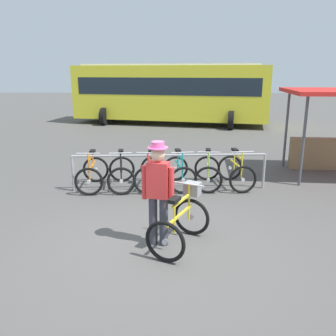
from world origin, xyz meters
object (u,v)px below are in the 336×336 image
Objects in this scene: racked_bike_yellow at (236,172)px; racked_bike_orange at (92,174)px; person_with_featured_bike at (158,190)px; bus_distant at (171,91)px; racked_bike_teal at (179,173)px; racked_bike_black at (122,173)px; racked_bike_red at (150,173)px; featured_bicycle at (182,220)px; racked_bike_lime at (208,172)px.

racked_bike_orange is at bearing -175.75° from racked_bike_yellow.
bus_distant is at bearing 90.47° from person_with_featured_bike.
person_with_featured_bike reaches higher than racked_bike_teal.
person_with_featured_bike is at bearing -69.74° from racked_bike_black.
racked_bike_teal is 1.40m from racked_bike_yellow.
racked_bike_black is 0.98× the size of racked_bike_yellow.
racked_bike_red and racked_bike_yellow have the same top height.
racked_bike_black is 3.21m from featured_bicycle.
racked_bike_teal is (2.09, 0.16, 0.00)m from racked_bike_orange.
racked_bike_orange is 0.90× the size of featured_bicycle.
person_with_featured_bike is at bearing -96.60° from racked_bike_teal.
racked_bike_orange and racked_bike_yellow have the same top height.
racked_bike_yellow is at bearing 4.25° from racked_bike_red.
bus_distant is at bearing 99.99° from racked_bike_yellow.
racked_bike_lime is 0.96× the size of racked_bike_yellow.
racked_bike_yellow is 0.69× the size of person_with_featured_bike.
person_with_featured_bike is 13.59m from bus_distant.
racked_bike_lime is (2.09, 0.16, 0.00)m from racked_bike_black.
person_with_featured_bike reaches higher than featured_bicycle.
racked_bike_black is 1.02× the size of racked_bike_lime.
racked_bike_red and racked_bike_teal have the same top height.
racked_bike_yellow is 3.37m from featured_bicycle.
person_with_featured_bike is at bearing -109.06° from racked_bike_lime.
racked_bike_yellow is (2.09, 0.16, -0.00)m from racked_bike_red.
racked_bike_black is 10.84m from bus_distant.
racked_bike_black is 0.11× the size of bus_distant.
racked_bike_teal is at bearing 4.25° from racked_bike_red.
featured_bicycle is (-1.36, -3.08, 0.08)m from racked_bike_yellow.
bus_distant is (1.64, 10.76, 1.37)m from racked_bike_orange.
racked_bike_teal is 1.06× the size of racked_bike_lime.
bus_distant reaches higher than racked_bike_red.
racked_bike_black is 2.80m from racked_bike_yellow.
racked_bike_teal is at bearing 90.65° from featured_bicycle.
racked_bike_red is 0.97× the size of racked_bike_yellow.
racked_bike_yellow is 0.12× the size of bus_distant.
racked_bike_black is at bearing 110.26° from person_with_featured_bike.
bus_distant reaches higher than racked_bike_lime.
racked_bike_red and featured_bicycle have the same top height.
racked_bike_orange is 0.95× the size of racked_bike_yellow.
racked_bike_yellow is 10.75m from bus_distant.
racked_bike_orange is at bearing 127.04° from featured_bicycle.
racked_bike_teal is (1.40, 0.10, 0.00)m from racked_bike_black.
racked_bike_red is 0.67× the size of person_with_featured_bike.
racked_bike_lime is at bearing 4.25° from racked_bike_teal.
racked_bike_black is at bearing -175.75° from racked_bike_lime.
racked_bike_lime is 10.70m from bus_distant.
racked_bike_red is 3.02m from featured_bicycle.
featured_bicycle is (-0.66, -3.03, 0.08)m from racked_bike_lime.
person_with_featured_bike is (1.75, -2.80, 0.58)m from racked_bike_orange.
bus_distant is at bearing 88.68° from racked_bike_red.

